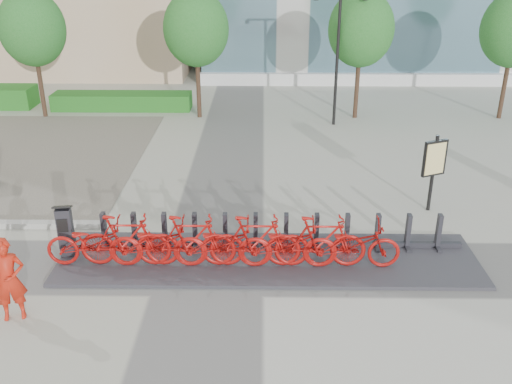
{
  "coord_description": "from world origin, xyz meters",
  "views": [
    {
      "loc": [
        1.16,
        -11.11,
        6.77
      ],
      "look_at": [
        1.0,
        1.5,
        1.2
      ],
      "focal_mm": 40.0,
      "sensor_mm": 36.0,
      "label": 1
    }
  ],
  "objects_px": {
    "bike_0": "(93,243)",
    "worker_red": "(9,280)",
    "map_sign": "(434,161)",
    "kiosk": "(66,230)"
  },
  "relations": [
    {
      "from": "kiosk",
      "to": "worker_red",
      "type": "distance_m",
      "value": 2.35
    },
    {
      "from": "bike_0",
      "to": "map_sign",
      "type": "distance_m",
      "value": 8.91
    },
    {
      "from": "worker_red",
      "to": "bike_0",
      "type": "bearing_deg",
      "value": 43.06
    },
    {
      "from": "bike_0",
      "to": "worker_red",
      "type": "bearing_deg",
      "value": 150.23
    },
    {
      "from": "worker_red",
      "to": "map_sign",
      "type": "relative_size",
      "value": 0.8
    },
    {
      "from": "bike_0",
      "to": "map_sign",
      "type": "xyz_separation_m",
      "value": [
        8.31,
        3.12,
        0.79
      ]
    },
    {
      "from": "bike_0",
      "to": "map_sign",
      "type": "height_order",
      "value": "map_sign"
    },
    {
      "from": "kiosk",
      "to": "worker_red",
      "type": "xyz_separation_m",
      "value": [
        -0.32,
        -2.32,
        0.16
      ]
    },
    {
      "from": "bike_0",
      "to": "worker_red",
      "type": "xyz_separation_m",
      "value": [
        -1.07,
        -1.88,
        0.23
      ]
    },
    {
      "from": "bike_0",
      "to": "kiosk",
      "type": "distance_m",
      "value": 0.87
    }
  ]
}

